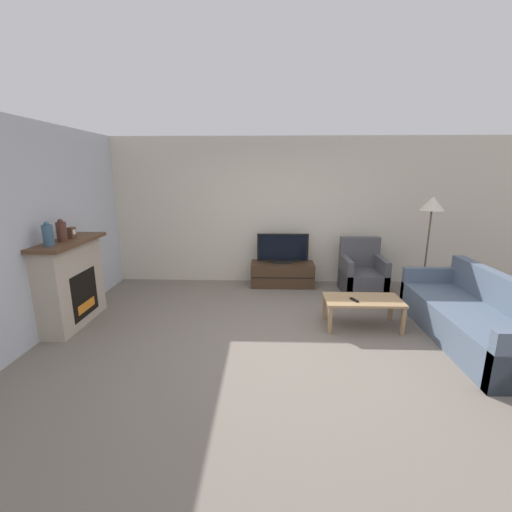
{
  "coord_description": "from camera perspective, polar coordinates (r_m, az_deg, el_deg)",
  "views": [
    {
      "loc": [
        -0.19,
        -3.91,
        2.08
      ],
      "look_at": [
        -0.35,
        1.06,
        0.85
      ],
      "focal_mm": 24.0,
      "sensor_mm": 36.0,
      "label": 1
    }
  ],
  "objects": [
    {
      "name": "armchair",
      "position": [
        6.3,
        17.22,
        -3.16
      ],
      "size": [
        0.7,
        0.76,
        0.94
      ],
      "color": "#4C4C51",
      "rests_on": "ground"
    },
    {
      "name": "ground_plane",
      "position": [
        4.43,
        4.21,
        -14.14
      ],
      "size": [
        24.0,
        24.0,
        0.0
      ],
      "primitive_type": "plane",
      "color": "slate"
    },
    {
      "name": "mantel_vase_centre_left",
      "position": [
        5.11,
        -29.67,
        3.64
      ],
      "size": [
        0.12,
        0.12,
        0.3
      ],
      "color": "#512D23",
      "rests_on": "fireplace"
    },
    {
      "name": "tv_stand",
      "position": [
        6.4,
        4.4,
        -3.04
      ],
      "size": [
        1.16,
        0.47,
        0.44
      ],
      "color": "#422D1E",
      "rests_on": "ground"
    },
    {
      "name": "floor_lamp",
      "position": [
        6.17,
        27.26,
        6.95
      ],
      "size": [
        0.37,
        0.37,
        1.7
      ],
      "color": "black",
      "rests_on": "ground"
    },
    {
      "name": "couch",
      "position": [
        5.13,
        32.64,
        -8.96
      ],
      "size": [
        0.89,
        2.25,
        0.84
      ],
      "color": "slate",
      "rests_on": "ground"
    },
    {
      "name": "wall_left",
      "position": [
        4.91,
        -34.15,
        2.93
      ],
      "size": [
        0.06,
        12.0,
        2.7
      ],
      "color": "silver",
      "rests_on": "ground"
    },
    {
      "name": "remote",
      "position": [
        4.79,
        16.04,
        -7.03
      ],
      "size": [
        0.09,
        0.15,
        0.02
      ],
      "rotation": [
        0.0,
        0.0,
        0.39
      ],
      "color": "black",
      "rests_on": "coffee_table"
    },
    {
      "name": "wall_back",
      "position": [
        6.47,
        3.53,
        7.39
      ],
      "size": [
        12.0,
        0.06,
        2.7
      ],
      "color": "beige",
      "rests_on": "ground"
    },
    {
      "name": "fireplace",
      "position": [
        5.35,
        -28.39,
        -3.81
      ],
      "size": [
        0.45,
        1.26,
        1.19
      ],
      "color": "#B7A893",
      "rests_on": "ground"
    },
    {
      "name": "tv",
      "position": [
        6.28,
        4.48,
        1.09
      ],
      "size": [
        0.94,
        0.18,
        0.55
      ],
      "color": "black",
      "rests_on": "tv_stand"
    },
    {
      "name": "mantel_clock",
      "position": [
        5.3,
        -28.37,
        3.43
      ],
      "size": [
        0.08,
        0.11,
        0.15
      ],
      "color": "brown",
      "rests_on": "fireplace"
    },
    {
      "name": "coffee_table",
      "position": [
        4.91,
        17.35,
        -7.39
      ],
      "size": [
        1.03,
        0.53,
        0.4
      ],
      "color": "#A37F56",
      "rests_on": "ground"
    },
    {
      "name": "mantel_vase_left",
      "position": [
        4.87,
        -31.38,
        3.04
      ],
      "size": [
        0.12,
        0.12,
        0.3
      ],
      "color": "#385670",
      "rests_on": "fireplace"
    }
  ]
}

